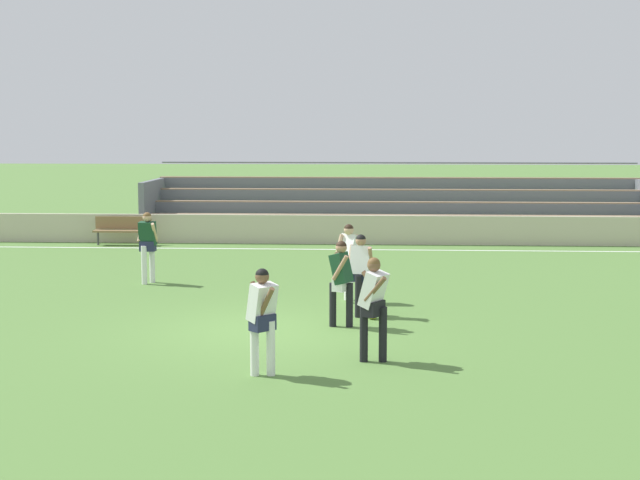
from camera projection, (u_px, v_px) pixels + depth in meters
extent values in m
plane|color=#517A38|center=(263.00, 330.00, 16.67)|extent=(160.00, 160.00, 0.00)
cube|color=white|center=(307.00, 249.00, 27.94)|extent=(44.00, 0.12, 0.01)
cube|color=beige|center=(311.00, 229.00, 29.24)|extent=(48.00, 0.16, 0.92)
cube|color=#897051|center=(398.00, 230.00, 29.98)|extent=(17.15, 0.36, 0.08)
cube|color=slate|center=(398.00, 236.00, 29.80)|extent=(17.15, 0.04, 0.38)
cube|color=#897051|center=(398.00, 216.00, 30.71)|extent=(17.15, 0.36, 0.08)
cube|color=slate|center=(398.00, 222.00, 30.53)|extent=(17.15, 0.04, 0.38)
cube|color=#897051|center=(397.00, 203.00, 31.43)|extent=(17.15, 0.36, 0.08)
cube|color=slate|center=(397.00, 209.00, 31.26)|extent=(17.15, 0.04, 0.38)
cube|color=#897051|center=(397.00, 190.00, 32.16)|extent=(17.15, 0.36, 0.08)
cube|color=slate|center=(397.00, 196.00, 31.98)|extent=(17.15, 0.04, 0.38)
cube|color=#897051|center=(396.00, 178.00, 32.88)|extent=(17.15, 0.36, 0.08)
cube|color=slate|center=(396.00, 184.00, 32.71)|extent=(17.15, 0.04, 0.38)
cube|color=slate|center=(154.00, 207.00, 31.94)|extent=(0.20, 3.48, 1.89)
cylinder|color=slate|center=(396.00, 163.00, 33.07)|extent=(17.15, 0.06, 0.06)
cube|color=olive|center=(122.00, 231.00, 28.86)|extent=(1.80, 0.40, 0.06)
cube|color=olive|center=(124.00, 223.00, 29.01)|extent=(1.80, 0.05, 0.40)
cylinder|color=#47474C|center=(98.00, 238.00, 28.93)|extent=(0.07, 0.07, 0.45)
cylinder|color=#47474C|center=(147.00, 238.00, 28.84)|extent=(0.07, 0.07, 0.45)
cylinder|color=black|center=(333.00, 305.00, 16.96)|extent=(0.13, 0.13, 0.82)
cylinder|color=black|center=(349.00, 305.00, 16.91)|extent=(0.13, 0.13, 0.82)
cube|color=white|center=(341.00, 284.00, 16.89)|extent=(0.35, 0.42, 0.24)
cube|color=#194228|center=(341.00, 268.00, 16.85)|extent=(0.47, 0.49, 0.60)
cylinder|color=#A87A5B|center=(342.00, 264.00, 17.05)|extent=(0.33, 0.20, 0.49)
cylinder|color=#A87A5B|center=(340.00, 268.00, 16.64)|extent=(0.33, 0.20, 0.49)
sphere|color=#A87A5B|center=(341.00, 247.00, 16.80)|extent=(0.21, 0.21, 0.21)
sphere|color=black|center=(341.00, 246.00, 16.80)|extent=(0.20, 0.20, 0.20)
cylinder|color=black|center=(358.00, 296.00, 17.79)|extent=(0.13, 0.13, 0.82)
cylinder|color=black|center=(363.00, 293.00, 18.11)|extent=(0.13, 0.13, 0.82)
cube|color=#232847|center=(361.00, 275.00, 17.90)|extent=(0.40, 0.29, 0.24)
cube|color=white|center=(361.00, 260.00, 17.87)|extent=(0.44, 0.39, 0.59)
cylinder|color=#A87A5B|center=(351.00, 258.00, 17.94)|extent=(0.14, 0.32, 0.50)
cylinder|color=#A87A5B|center=(371.00, 259.00, 17.78)|extent=(0.14, 0.32, 0.50)
sphere|color=#A87A5B|center=(361.00, 241.00, 17.82)|extent=(0.21, 0.21, 0.21)
sphere|color=black|center=(361.00, 239.00, 17.82)|extent=(0.20, 0.20, 0.20)
cylinder|color=white|center=(271.00, 348.00, 13.58)|extent=(0.13, 0.13, 0.83)
cylinder|color=white|center=(255.00, 348.00, 13.57)|extent=(0.13, 0.13, 0.83)
cube|color=#232847|center=(262.00, 322.00, 13.53)|extent=(0.41, 0.41, 0.24)
cube|color=white|center=(262.00, 302.00, 13.49)|extent=(0.50, 0.50, 0.59)
cylinder|color=brown|center=(266.00, 302.00, 13.31)|extent=(0.30, 0.30, 0.48)
cylinder|color=brown|center=(258.00, 298.00, 13.66)|extent=(0.30, 0.30, 0.48)
sphere|color=brown|center=(262.00, 277.00, 13.44)|extent=(0.21, 0.21, 0.21)
sphere|color=black|center=(262.00, 275.00, 13.44)|extent=(0.20, 0.20, 0.20)
cylinder|color=white|center=(152.00, 264.00, 21.83)|extent=(0.13, 0.13, 0.91)
cylinder|color=white|center=(144.00, 265.00, 21.59)|extent=(0.13, 0.13, 0.91)
cube|color=#232847|center=(148.00, 246.00, 21.66)|extent=(0.38, 0.25, 0.24)
cube|color=#194228|center=(147.00, 234.00, 21.62)|extent=(0.40, 0.31, 0.58)
cylinder|color=#D6A884|center=(155.00, 232.00, 21.54)|extent=(0.10, 0.35, 0.48)
cylinder|color=#D6A884|center=(140.00, 232.00, 21.69)|extent=(0.10, 0.35, 0.48)
sphere|color=#D6A884|center=(147.00, 217.00, 21.57)|extent=(0.21, 0.21, 0.21)
sphere|color=brown|center=(147.00, 216.00, 21.57)|extent=(0.20, 0.20, 0.20)
cylinder|color=black|center=(383.00, 334.00, 14.38)|extent=(0.13, 0.13, 0.87)
cylinder|color=black|center=(364.00, 334.00, 14.38)|extent=(0.13, 0.13, 0.87)
cube|color=black|center=(374.00, 308.00, 14.33)|extent=(0.38, 0.42, 0.24)
cube|color=white|center=(374.00, 289.00, 14.29)|extent=(0.52, 0.52, 0.60)
cylinder|color=brown|center=(375.00, 289.00, 14.09)|extent=(0.38, 0.28, 0.44)
cylinder|color=brown|center=(372.00, 285.00, 14.49)|extent=(0.38, 0.28, 0.44)
sphere|color=brown|center=(374.00, 265.00, 14.25)|extent=(0.21, 0.21, 0.21)
sphere|color=brown|center=(374.00, 264.00, 14.24)|extent=(0.20, 0.20, 0.20)
cylinder|color=white|center=(350.00, 283.00, 19.25)|extent=(0.13, 0.13, 0.87)
cylinder|color=white|center=(347.00, 280.00, 19.59)|extent=(0.13, 0.13, 0.87)
cube|color=black|center=(349.00, 262.00, 19.37)|extent=(0.42, 0.40, 0.24)
cube|color=white|center=(349.00, 248.00, 19.33)|extent=(0.54, 0.54, 0.60)
cylinder|color=#D6A884|center=(339.00, 246.00, 19.31)|extent=(0.22, 0.25, 0.51)
cylinder|color=#D6A884|center=(359.00, 246.00, 19.34)|extent=(0.22, 0.25, 0.51)
sphere|color=#D6A884|center=(349.00, 230.00, 19.29)|extent=(0.21, 0.21, 0.21)
sphere|color=black|center=(349.00, 229.00, 19.28)|extent=(0.20, 0.20, 0.20)
sphere|color=yellow|center=(373.00, 314.00, 17.64)|extent=(0.22, 0.22, 0.22)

